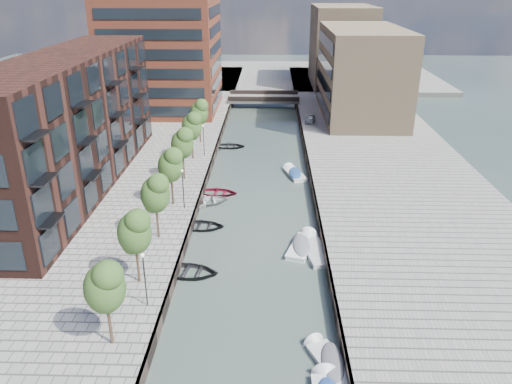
{
  "coord_description": "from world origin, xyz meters",
  "views": [
    {
      "loc": [
        1.29,
        -20.81,
        22.13
      ],
      "look_at": [
        0.0,
        22.52,
        3.5
      ],
      "focal_mm": 35.0,
      "sensor_mm": 36.0,
      "label": 1
    }
  ],
  "objects_px": {
    "tree_4": "(182,143)",
    "sloop_4": "(229,148)",
    "sloop_2": "(218,194)",
    "car": "(310,119)",
    "tree_1": "(134,230)",
    "tree_6": "(199,112)",
    "motorboat_3": "(294,173)",
    "tree_2": "(155,192)",
    "motorboat_2": "(314,250)",
    "tree_5": "(192,125)",
    "tree_3": "(170,164)",
    "motorboat_1": "(329,361)",
    "tree_0": "(104,285)",
    "sloop_3": "(207,204)",
    "bridge": "(264,98)",
    "sloop_0": "(189,275)",
    "sloop_1": "(202,228)",
    "motorboat_4": "(303,245)"
  },
  "relations": [
    {
      "from": "tree_4",
      "to": "sloop_3",
      "type": "bearing_deg",
      "value": -56.26
    },
    {
      "from": "sloop_3",
      "to": "tree_2",
      "type": "bearing_deg",
      "value": 142.82
    },
    {
      "from": "tree_6",
      "to": "tree_3",
      "type": "bearing_deg",
      "value": -90.0
    },
    {
      "from": "tree_6",
      "to": "sloop_3",
      "type": "height_order",
      "value": "tree_6"
    },
    {
      "from": "tree_5",
      "to": "tree_6",
      "type": "xyz_separation_m",
      "value": [
        0.0,
        7.0,
        0.0
      ]
    },
    {
      "from": "tree_5",
      "to": "motorboat_3",
      "type": "relative_size",
      "value": 1.2
    },
    {
      "from": "tree_2",
      "to": "tree_6",
      "type": "xyz_separation_m",
      "value": [
        0.0,
        28.0,
        0.0
      ]
    },
    {
      "from": "tree_6",
      "to": "sloop_2",
      "type": "relative_size",
      "value": 1.37
    },
    {
      "from": "car",
      "to": "motorboat_1",
      "type": "bearing_deg",
      "value": -81.78
    },
    {
      "from": "sloop_2",
      "to": "motorboat_3",
      "type": "bearing_deg",
      "value": -48.54
    },
    {
      "from": "sloop_4",
      "to": "car",
      "type": "relative_size",
      "value": 1.3
    },
    {
      "from": "tree_1",
      "to": "tree_5",
      "type": "distance_m",
      "value": 28.0
    },
    {
      "from": "tree_2",
      "to": "car",
      "type": "relative_size",
      "value": 1.75
    },
    {
      "from": "tree_3",
      "to": "motorboat_1",
      "type": "xyz_separation_m",
      "value": [
        13.61,
        -21.27,
        -5.13
      ]
    },
    {
      "from": "tree_3",
      "to": "tree_4",
      "type": "distance_m",
      "value": 7.0
    },
    {
      "from": "sloop_2",
      "to": "motorboat_2",
      "type": "xyz_separation_m",
      "value": [
        9.69,
        -12.18,
        0.1
      ]
    },
    {
      "from": "tree_1",
      "to": "motorboat_1",
      "type": "xyz_separation_m",
      "value": [
        13.61,
        -7.27,
        -5.13
      ]
    },
    {
      "from": "tree_4",
      "to": "tree_5",
      "type": "bearing_deg",
      "value": 90.0
    },
    {
      "from": "tree_4",
      "to": "motorboat_2",
      "type": "height_order",
      "value": "tree_4"
    },
    {
      "from": "tree_0",
      "to": "car",
      "type": "height_order",
      "value": "tree_0"
    },
    {
      "from": "tree_2",
      "to": "sloop_2",
      "type": "distance_m",
      "value": 13.61
    },
    {
      "from": "bridge",
      "to": "motorboat_3",
      "type": "height_order",
      "value": "bridge"
    },
    {
      "from": "sloop_1",
      "to": "tree_1",
      "type": "bearing_deg",
      "value": 165.15
    },
    {
      "from": "tree_0",
      "to": "sloop_4",
      "type": "height_order",
      "value": "tree_0"
    },
    {
      "from": "tree_3",
      "to": "sloop_4",
      "type": "xyz_separation_m",
      "value": [
        4.02,
        21.52,
        -5.31
      ]
    },
    {
      "from": "sloop_3",
      "to": "car",
      "type": "height_order",
      "value": "car"
    },
    {
      "from": "sloop_0",
      "to": "motorboat_1",
      "type": "bearing_deg",
      "value": -127.12
    },
    {
      "from": "tree_3",
      "to": "motorboat_3",
      "type": "bearing_deg",
      "value": 41.17
    },
    {
      "from": "bridge",
      "to": "motorboat_2",
      "type": "relative_size",
      "value": 2.4
    },
    {
      "from": "sloop_3",
      "to": "motorboat_1",
      "type": "xyz_separation_m",
      "value": [
        10.51,
        -23.63,
        0.18
      ]
    },
    {
      "from": "sloop_2",
      "to": "car",
      "type": "height_order",
      "value": "car"
    },
    {
      "from": "tree_6",
      "to": "motorboat_3",
      "type": "bearing_deg",
      "value": -37.89
    },
    {
      "from": "tree_1",
      "to": "sloop_2",
      "type": "relative_size",
      "value": 1.37
    },
    {
      "from": "tree_6",
      "to": "sloop_4",
      "type": "height_order",
      "value": "tree_6"
    },
    {
      "from": "tree_5",
      "to": "sloop_0",
      "type": "relative_size",
      "value": 1.2
    },
    {
      "from": "motorboat_2",
      "to": "car",
      "type": "relative_size",
      "value": 1.59
    },
    {
      "from": "tree_0",
      "to": "sloop_1",
      "type": "height_order",
      "value": "tree_0"
    },
    {
      "from": "bridge",
      "to": "sloop_1",
      "type": "height_order",
      "value": "bridge"
    },
    {
      "from": "tree_2",
      "to": "motorboat_4",
      "type": "height_order",
      "value": "tree_2"
    },
    {
      "from": "motorboat_2",
      "to": "motorboat_3",
      "type": "distance_m",
      "value": 18.46
    },
    {
      "from": "tree_4",
      "to": "sloop_4",
      "type": "bearing_deg",
      "value": 74.52
    },
    {
      "from": "tree_4",
      "to": "sloop_1",
      "type": "height_order",
      "value": "tree_4"
    },
    {
      "from": "tree_1",
      "to": "sloop_1",
      "type": "xyz_separation_m",
      "value": [
        3.29,
        10.69,
        -5.31
      ]
    },
    {
      "from": "bridge",
      "to": "sloop_0",
      "type": "xyz_separation_m",
      "value": [
        -5.19,
        -58.49,
        -1.39
      ]
    },
    {
      "from": "sloop_3",
      "to": "tree_3",
      "type": "bearing_deg",
      "value": 108.41
    },
    {
      "from": "tree_3",
      "to": "tree_6",
      "type": "relative_size",
      "value": 1.0
    },
    {
      "from": "tree_0",
      "to": "sloop_3",
      "type": "xyz_separation_m",
      "value": [
        3.1,
        23.36,
        -5.31
      ]
    },
    {
      "from": "tree_6",
      "to": "tree_1",
      "type": "bearing_deg",
      "value": -90.0
    },
    {
      "from": "sloop_2",
      "to": "car",
      "type": "distance_m",
      "value": 29.39
    },
    {
      "from": "motorboat_4",
      "to": "car",
      "type": "height_order",
      "value": "car"
    }
  ]
}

